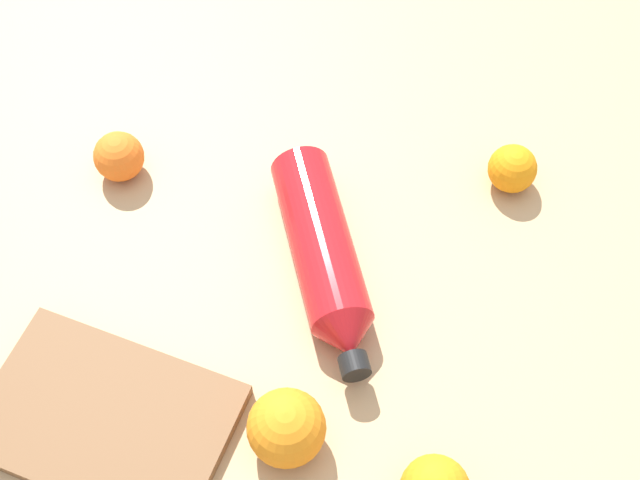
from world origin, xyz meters
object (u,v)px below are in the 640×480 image
at_px(cutting_board, 106,419).
at_px(orange_2, 286,428).
at_px(orange_3, 119,157).
at_px(orange_1, 512,169).
at_px(water_bottle, 324,256).

bearing_deg(cutting_board, orange_2, 14.78).
height_order(orange_3, cutting_board, orange_3).
bearing_deg(cutting_board, orange_3, 115.24).
distance_m(orange_1, orange_2, 0.44).
distance_m(water_bottle, orange_1, 0.27).
bearing_deg(water_bottle, orange_2, -23.62).
bearing_deg(orange_2, orange_1, 52.80).
bearing_deg(orange_3, orange_1, -0.64).
bearing_deg(cutting_board, orange_1, 55.69).
xyz_separation_m(orange_2, orange_3, (-0.23, 0.35, -0.01)).
relative_size(orange_3, cutting_board, 0.24).
distance_m(orange_3, cutting_board, 0.34).
height_order(orange_2, orange_3, orange_2).
distance_m(orange_2, orange_3, 0.42).
distance_m(orange_1, cutting_board, 0.57).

